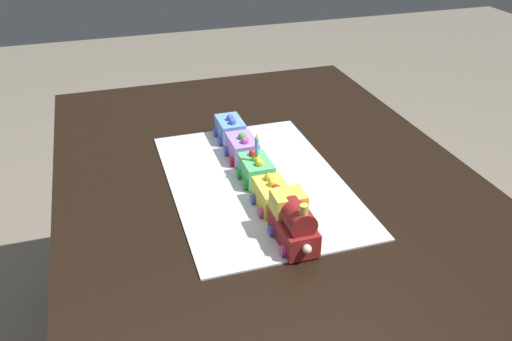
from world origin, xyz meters
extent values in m
cube|color=black|center=(0.00, 0.00, 0.72)|extent=(1.40, 1.00, 0.03)
cube|color=black|center=(0.64, -0.44, 0.35)|extent=(0.07, 0.07, 0.71)
cube|color=black|center=(0.64, 0.44, 0.35)|extent=(0.07, 0.07, 0.71)
cube|color=silver|center=(-0.03, 0.04, 0.74)|extent=(0.60, 0.40, 0.00)
cube|color=maroon|center=(-0.27, 0.03, 0.77)|extent=(0.12, 0.06, 0.05)
cylinder|color=maroon|center=(-0.29, 0.03, 0.81)|extent=(0.07, 0.05, 0.05)
cube|color=#F4E04C|center=(-0.24, 0.03, 0.82)|extent=(0.06, 0.06, 0.04)
cylinder|color=#F4E04C|center=(-0.32, 0.03, 0.84)|extent=(0.02, 0.02, 0.03)
sphere|color=#F4EFCC|center=(-0.34, 0.03, 0.78)|extent=(0.02, 0.02, 0.02)
cylinder|color=green|center=(-0.31, 0.00, 0.76)|extent=(0.02, 0.01, 0.02)
cylinder|color=green|center=(-0.24, 0.00, 0.76)|extent=(0.02, 0.01, 0.02)
cylinder|color=#D84CB2|center=(-0.31, 0.07, 0.76)|extent=(0.02, 0.01, 0.02)
cylinder|color=#4C59D8|center=(-0.24, 0.07, 0.76)|extent=(0.02, 0.01, 0.02)
cube|color=#F4E04C|center=(-0.14, 0.03, 0.77)|extent=(0.10, 0.06, 0.06)
cylinder|color=green|center=(-0.17, 0.00, 0.76)|extent=(0.02, 0.01, 0.02)
cylinder|color=#D84CB2|center=(-0.12, 0.00, 0.76)|extent=(0.02, 0.01, 0.02)
cylinder|color=#D84CB2|center=(-0.17, 0.07, 0.76)|extent=(0.02, 0.01, 0.02)
cylinder|color=#4C59D8|center=(-0.12, 0.07, 0.76)|extent=(0.02, 0.01, 0.02)
sphere|color=red|center=(-0.17, 0.03, 0.81)|extent=(0.02, 0.02, 0.02)
sphere|color=yellow|center=(-0.14, 0.03, 0.81)|extent=(0.02, 0.02, 0.02)
sphere|color=yellow|center=(-0.12, 0.03, 0.81)|extent=(0.02, 0.02, 0.02)
cube|color=#59CC7A|center=(-0.02, 0.03, 0.77)|extent=(0.10, 0.06, 0.06)
cylinder|color=#D84CB2|center=(-0.05, 0.00, 0.76)|extent=(0.02, 0.01, 0.02)
cylinder|color=green|center=(0.00, 0.00, 0.76)|extent=(0.02, 0.01, 0.02)
cylinder|color=green|center=(-0.05, 0.07, 0.76)|extent=(0.02, 0.01, 0.02)
cylinder|color=green|center=(0.00, 0.07, 0.76)|extent=(0.02, 0.01, 0.02)
sphere|color=red|center=(0.00, 0.03, 0.81)|extent=(0.02, 0.02, 0.02)
sphere|color=yellow|center=(-0.05, 0.03, 0.81)|extent=(0.02, 0.02, 0.02)
sphere|color=yellow|center=(-0.02, 0.03, 0.81)|extent=(0.02, 0.02, 0.02)
cube|color=#AD84E0|center=(0.09, 0.03, 0.77)|extent=(0.10, 0.06, 0.06)
cylinder|color=#4C59D8|center=(0.07, 0.00, 0.76)|extent=(0.02, 0.01, 0.02)
cylinder|color=yellow|center=(0.12, 0.00, 0.76)|extent=(0.02, 0.01, 0.02)
cylinder|color=red|center=(0.07, 0.07, 0.76)|extent=(0.02, 0.01, 0.02)
cylinder|color=#4C59D8|center=(0.12, 0.07, 0.76)|extent=(0.02, 0.01, 0.02)
sphere|color=green|center=(0.09, 0.03, 0.81)|extent=(0.02, 0.02, 0.02)
sphere|color=#D84CB2|center=(0.07, 0.03, 0.81)|extent=(0.02, 0.02, 0.02)
cube|color=#669EEA|center=(0.21, 0.03, 0.77)|extent=(0.10, 0.06, 0.06)
cylinder|color=green|center=(0.18, 0.00, 0.76)|extent=(0.02, 0.01, 0.02)
cylinder|color=orange|center=(0.24, 0.00, 0.76)|extent=(0.02, 0.01, 0.02)
cylinder|color=#4C59D8|center=(0.18, 0.07, 0.76)|extent=(0.02, 0.01, 0.02)
cylinder|color=#4C59D8|center=(0.24, 0.07, 0.76)|extent=(0.02, 0.01, 0.02)
sphere|color=#4C59D8|center=(0.19, 0.03, 0.81)|extent=(0.02, 0.02, 0.02)
sphere|color=#4C59D8|center=(0.21, 0.03, 0.81)|extent=(0.02, 0.02, 0.02)
cylinder|color=#4CA5E5|center=(-0.03, 0.03, 0.84)|extent=(0.01, 0.01, 0.04)
cone|color=yellow|center=(-0.03, 0.03, 0.87)|extent=(0.01, 0.01, 0.01)
camera|label=1|loc=(-1.06, 0.36, 1.40)|focal=37.38mm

